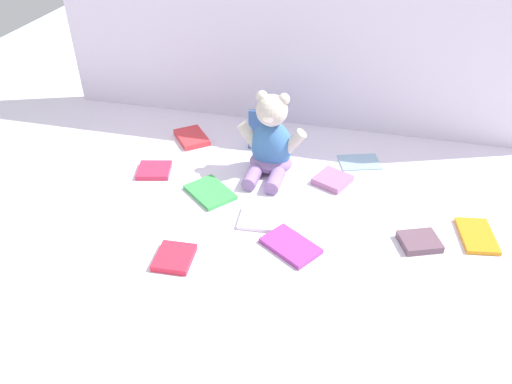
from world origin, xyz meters
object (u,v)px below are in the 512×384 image
book_case_2 (263,130)px  book_case_3 (360,162)px  book_case_8 (154,170)px  teddy_bear (271,144)px  book_case_7 (332,180)px  book_case_0 (477,236)px  book_case_6 (174,258)px  book_case_4 (291,246)px  book_case_9 (192,138)px  book_case_1 (210,192)px  book_case_10 (262,220)px  book_case_5 (420,242)px

book_case_2 → book_case_3: 0.32m
book_case_8 → book_case_2: bearing=-155.3°
book_case_3 → book_case_8: bearing=-89.6°
teddy_bear → book_case_7: size_ratio=2.74×
book_case_0 → book_case_6: size_ratio=1.37×
book_case_8 → book_case_4: bearing=139.7°
book_case_2 → book_case_7: size_ratio=1.39×
teddy_bear → book_case_3: teddy_bear is taller
book_case_3 → book_case_9: bearing=-109.4°
book_case_8 → book_case_9: (0.04, 0.21, 0.00)m
book_case_2 → book_case_4: book_case_2 is taller
book_case_8 → book_case_1: bearing=148.2°
teddy_bear → book_case_4: 0.36m
book_case_4 → teddy_bear: bearing=54.2°
book_case_7 → book_case_10: bearing=-100.6°
book_case_2 → book_case_8: bearing=-144.7°
book_case_0 → book_case_6: (-0.71, -0.26, 0.00)m
book_case_7 → book_case_8: 0.53m
teddy_bear → book_case_8: 0.36m
book_case_6 → book_case_9: (-0.16, 0.56, 0.00)m
book_case_0 → book_case_4: size_ratio=0.97×
book_case_5 → book_case_9: 0.81m
book_case_4 → book_case_6: 0.28m
book_case_2 → book_case_6: bearing=-101.1°
book_case_4 → book_case_7: 0.32m
book_case_2 → book_case_7: 0.29m
book_case_1 → book_case_4: 0.31m
book_case_4 → book_case_9: book_case_9 is taller
book_case_1 → book_case_5: book_case_5 is taller
book_case_2 → book_case_10: size_ratio=1.08×
book_case_5 → book_case_9: bearing=41.8°
book_case_5 → book_case_1: bearing=60.1°
teddy_bear → book_case_2: teddy_bear is taller
book_case_2 → book_case_10: bearing=-79.7°
book_case_2 → book_case_9: (-0.24, -0.01, -0.05)m
teddy_bear → book_case_0: (0.57, -0.18, -0.09)m
book_case_0 → book_case_9: (-0.87, 0.30, 0.00)m
teddy_bear → book_case_0: 0.61m
book_case_1 → teddy_bear: bearing=178.4°
book_case_5 → book_case_7: bearing=25.8°
book_case_3 → book_case_8: (-0.60, -0.20, 0.00)m
teddy_bear → book_case_5: size_ratio=2.68×
book_case_4 → book_case_0: bearing=-38.0°
book_case_1 → book_case_10: size_ratio=1.15×
book_case_2 → book_case_6: 0.57m
book_case_3 → book_case_4: size_ratio=0.89×
teddy_bear → book_case_6: teddy_bear is taller
book_case_3 → book_case_1: bearing=-74.4°
teddy_bear → book_case_5: bearing=-27.0°
book_case_0 → book_case_1: (-0.71, 0.02, 0.00)m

